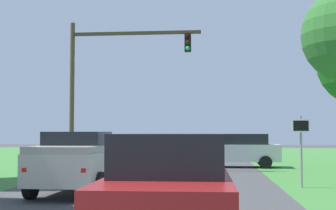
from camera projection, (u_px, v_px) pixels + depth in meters
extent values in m
plane|color=#424244|center=(134.00, 199.00, 13.59)|extent=(120.00, 120.00, 0.00)
cube|color=maroon|center=(170.00, 200.00, 7.85)|extent=(2.04, 4.72, 0.86)
cube|color=black|center=(171.00, 153.00, 8.13)|extent=(1.77, 2.94, 0.67)
cube|color=#B7B2A8|center=(80.00, 166.00, 14.90)|extent=(2.04, 4.83, 0.92)
cube|color=black|center=(78.00, 142.00, 14.71)|extent=(1.77, 1.85, 0.61)
cube|color=#9C978F|center=(65.00, 150.00, 13.46)|extent=(1.91, 1.85, 0.20)
cube|color=red|center=(24.00, 170.00, 12.64)|extent=(0.14, 0.06, 0.12)
cube|color=red|center=(84.00, 170.00, 12.46)|extent=(0.14, 0.06, 0.12)
cylinder|color=black|center=(65.00, 176.00, 16.47)|extent=(0.25, 0.80, 0.80)
cylinder|color=black|center=(121.00, 176.00, 16.25)|extent=(0.25, 0.80, 0.80)
cylinder|color=black|center=(31.00, 185.00, 13.50)|extent=(0.25, 0.80, 0.80)
cylinder|color=black|center=(99.00, 186.00, 13.29)|extent=(0.25, 0.80, 0.80)
cylinder|color=brown|center=(72.00, 96.00, 24.08)|extent=(0.24, 0.24, 7.55)
cube|color=#4C3D2B|center=(136.00, 33.00, 23.94)|extent=(6.61, 0.16, 0.16)
cube|color=black|center=(188.00, 43.00, 23.65)|extent=(0.32, 0.28, 0.90)
sphere|color=black|center=(188.00, 36.00, 23.52)|extent=(0.22, 0.22, 0.22)
sphere|color=black|center=(188.00, 42.00, 23.50)|extent=(0.22, 0.22, 0.22)
sphere|color=#1ED83F|center=(188.00, 48.00, 23.49)|extent=(0.22, 0.22, 0.22)
cylinder|color=gray|center=(301.00, 152.00, 16.33)|extent=(0.08, 0.08, 2.49)
cube|color=white|center=(301.00, 126.00, 16.36)|extent=(0.60, 0.03, 0.44)
cube|color=black|center=(301.00, 126.00, 16.34)|extent=(0.52, 0.01, 0.36)
cube|color=silver|center=(238.00, 153.00, 25.88)|extent=(4.49, 1.94, 0.91)
cube|color=black|center=(242.00, 139.00, 25.90)|extent=(2.71, 1.68, 0.58)
cube|color=red|center=(199.00, 151.00, 26.89)|extent=(0.06, 0.14, 0.12)
cube|color=red|center=(198.00, 152.00, 25.40)|extent=(0.06, 0.14, 0.12)
cylinder|color=black|center=(263.00, 160.00, 26.60)|extent=(0.68, 0.24, 0.68)
cylinder|color=black|center=(265.00, 162.00, 24.78)|extent=(0.68, 0.24, 0.68)
cylinder|color=black|center=(214.00, 160.00, 26.93)|extent=(0.68, 0.24, 0.68)
cylinder|color=black|center=(213.00, 162.00, 25.11)|extent=(0.68, 0.24, 0.68)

